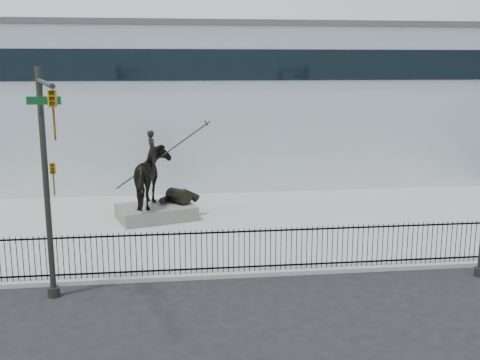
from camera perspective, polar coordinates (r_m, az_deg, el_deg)
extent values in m
plane|color=black|center=(18.38, 3.84, -10.90)|extent=(120.00, 120.00, 0.00)
cube|color=#989895|center=(24.87, 0.82, -4.59)|extent=(30.00, 12.00, 0.15)
cube|color=silver|center=(36.88, -1.93, 7.74)|extent=(44.00, 14.00, 9.00)
cube|color=black|center=(19.41, 3.16, -8.68)|extent=(22.00, 0.05, 0.05)
cube|color=black|center=(19.01, 3.20, -5.15)|extent=(22.00, 0.05, 0.05)
cube|color=black|center=(19.21, 3.18, -7.01)|extent=(22.00, 0.03, 1.50)
cube|color=#5C5A54|center=(25.74, -8.52, -3.26)|extent=(3.85, 3.16, 0.62)
imported|color=black|center=(25.37, -8.63, 0.30)|extent=(2.92, 3.17, 2.65)
imported|color=black|center=(25.13, -8.94, 2.99)|extent=(0.60, 0.75, 1.79)
cylinder|color=black|center=(25.30, -7.91, 2.45)|extent=(4.08, 1.32, 2.69)
cylinder|color=#272A24|center=(18.59, -18.39, -10.74)|extent=(0.36, 0.36, 0.30)
cylinder|color=#272A24|center=(17.62, -19.09, -0.60)|extent=(0.18, 0.18, 7.00)
cylinder|color=#272A24|center=(15.06, -19.28, 9.32)|extent=(1.47, 4.84, 0.12)
imported|color=#BB8514|center=(12.90, -18.43, 6.26)|extent=(0.18, 0.22, 1.10)
imported|color=#BB8514|center=(17.54, -18.43, 0.06)|extent=(0.16, 0.20, 1.00)
cube|color=#0C3F19|center=(16.04, -19.32, 7.63)|extent=(0.90, 0.03, 0.22)
cylinder|color=#272A24|center=(20.91, 23.17, -8.57)|extent=(0.36, 0.36, 0.30)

